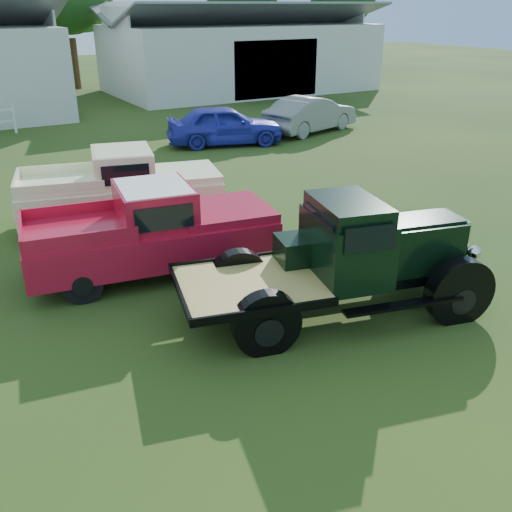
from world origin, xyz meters
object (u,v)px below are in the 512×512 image
vintage_flatbed (339,259)px  misc_car_grey (311,114)px  misc_car_blue (225,125)px  white_pickup (121,188)px  red_pickup (151,230)px

vintage_flatbed → misc_car_grey: size_ratio=1.17×
misc_car_blue → misc_car_grey: bearing=-68.5°
vintage_flatbed → white_pickup: vintage_flatbed is taller
red_pickup → misc_car_grey: red_pickup is taller
misc_car_grey → white_pickup: bearing=107.0°
red_pickup → white_pickup: 3.16m
vintage_flatbed → red_pickup: size_ratio=1.04×
vintage_flatbed → red_pickup: 4.01m
vintage_flatbed → white_pickup: bearing=119.7°
white_pickup → misc_car_blue: 9.24m
vintage_flatbed → misc_car_grey: vintage_flatbed is taller
red_pickup → misc_car_blue: (6.76, 9.82, -0.17)m
red_pickup → misc_car_grey: size_ratio=1.12×
misc_car_grey → misc_car_blue: bearing=78.1°
white_pickup → misc_car_blue: bearing=59.7°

